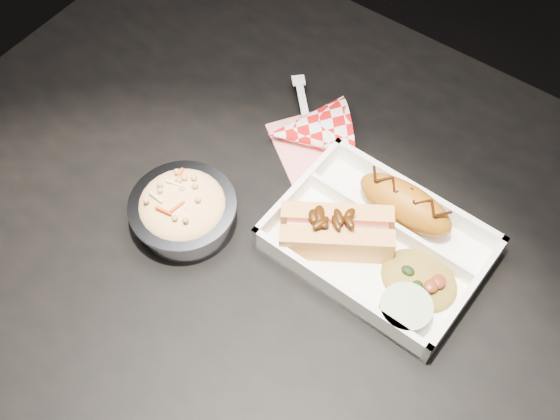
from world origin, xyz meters
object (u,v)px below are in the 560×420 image
(hotdog, at_px, (337,230))
(napkin_fork, at_px, (308,131))
(dining_table, at_px, (336,290))
(foil_coleslaw_cup, at_px, (183,209))
(fried_pastry, at_px, (405,204))
(food_tray, at_px, (378,245))

(hotdog, xyz_separation_m, napkin_fork, (-0.12, 0.12, -0.02))
(dining_table, height_order, foil_coleslaw_cup, foil_coleslaw_cup)
(foil_coleslaw_cup, xyz_separation_m, napkin_fork, (0.05, 0.20, -0.01))
(napkin_fork, bearing_deg, foil_coleslaw_cup, -56.71)
(fried_pastry, relative_size, napkin_fork, 0.83)
(dining_table, relative_size, hotdog, 8.24)
(dining_table, xyz_separation_m, napkin_fork, (-0.14, 0.13, 0.11))
(dining_table, xyz_separation_m, foil_coleslaw_cup, (-0.19, -0.07, 0.12))
(foil_coleslaw_cup, bearing_deg, fried_pastry, 37.26)
(dining_table, bearing_deg, fried_pastry, 70.83)
(food_tray, relative_size, hotdog, 1.75)
(food_tray, distance_m, napkin_fork, 0.19)
(dining_table, relative_size, fried_pastry, 9.29)
(dining_table, distance_m, food_tray, 0.11)
(hotdog, bearing_deg, food_tray, -3.87)
(dining_table, xyz_separation_m, hotdog, (-0.02, 0.01, 0.12))
(food_tray, xyz_separation_m, napkin_fork, (-0.17, 0.09, 0.01))
(food_tray, relative_size, napkin_fork, 1.64)
(fried_pastry, distance_m, foil_coleslaw_cup, 0.27)
(fried_pastry, bearing_deg, food_tray, -91.69)
(fried_pastry, bearing_deg, dining_table, -109.17)
(dining_table, relative_size, food_tray, 4.70)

